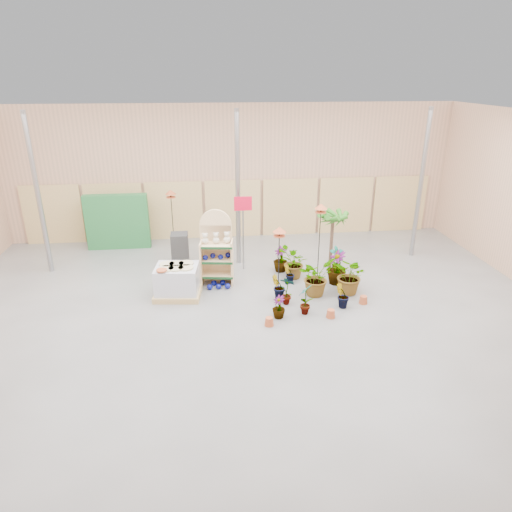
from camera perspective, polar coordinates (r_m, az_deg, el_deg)
The scene contains 25 objects.
room at distance 10.75m, azimuth -1.24°, elevation 4.77°, with size 15.20×12.10×4.70m.
display_shelf at distance 12.35m, azimuth -4.97°, elevation 0.73°, with size 0.92×0.66×2.05m.
teddy_bears at distance 12.13m, azimuth -4.91°, elevation 2.16°, with size 0.75×0.19×0.31m.
gazing_balls_shelf at distance 12.29m, azimuth -4.93°, elevation -0.03°, with size 0.75×0.26×0.14m.
gazing_balls_floor at distance 12.34m, azimuth -4.71°, elevation -3.64°, with size 0.63×0.39×0.15m.
pallet_stack at distance 11.89m, azimuth -9.81°, elevation -3.12°, with size 1.26×1.09×0.86m.
charcoal_planters at distance 13.74m, azimuth -9.47°, elevation 0.80°, with size 0.50×0.50×1.00m.
trellis_stock at distance 15.47m, azimuth -16.92°, elevation 4.12°, with size 2.00×0.30×1.80m, color #226631.
offer_sign at distance 12.92m, azimuth -1.63°, elevation 4.75°, with size 0.50×0.08×2.20m.
bird_table_front at distance 11.38m, azimuth 2.94°, elevation 3.03°, with size 0.34×0.34×1.84m.
bird_table_right at distance 12.42m, azimuth 8.13°, elevation 5.83°, with size 0.34×0.34×2.14m.
bird_table_back at distance 14.55m, azimuth -10.62°, elevation 7.59°, with size 0.34×0.34×2.02m.
palm at distance 13.28m, azimuth 9.61°, elevation 4.83°, with size 0.70×0.70×1.81m.
potted_plant_0 at distance 11.35m, azimuth 3.91°, elevation -4.29°, with size 0.40×0.27×0.76m, color #2B6E1B.
potted_plant_1 at distance 11.60m, azimuth 2.79°, elevation -3.91°, with size 0.37×0.30×0.67m, color #2B6E1B.
potted_plant_2 at distance 11.87m, azimuth 7.49°, elevation -2.56°, with size 0.91×0.79×1.01m, color #2B6E1B.
potted_plant_3 at distance 12.58m, azimuth 10.06°, elevation -1.43°, with size 0.53×0.53×0.94m, color #2B6E1B.
potted_plant_4 at distance 13.25m, azimuth 10.03°, elevation -0.51°, with size 0.43×0.29×0.81m, color #2B6E1B.
potted_plant_5 at distance 12.52m, azimuth 4.17°, elevation -2.27°, with size 0.29×0.24×0.53m, color #2B6E1B.
potted_plant_6 at distance 12.75m, azimuth 4.72°, elevation -0.90°, with size 0.82×0.71×0.91m, color #2B6E1B.
potted_plant_7 at distance 10.78m, azimuth 2.85°, elevation -6.38°, with size 0.31×0.31×0.56m, color #2B6E1B.
potted_plant_8 at distance 10.96m, azimuth 6.20°, elevation -5.32°, with size 0.41×0.28×0.79m, color #2B6E1B.
potted_plant_9 at distance 11.38m, azimuth 10.72°, elevation -4.94°, with size 0.35×0.28×0.64m, color #2B6E1B.
potted_plant_10 at distance 12.05m, azimuth 11.78°, elevation -2.42°, with size 0.92×0.80×1.03m, color #2B6E1B.
potted_plant_11 at distance 13.21m, azimuth 3.09°, elevation -0.37°, with size 0.42×0.42×0.76m, color #2B6E1B.
Camera 1 is at (-0.93, -9.32, 5.40)m, focal length 32.00 mm.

